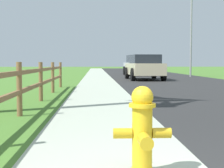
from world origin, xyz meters
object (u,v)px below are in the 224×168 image
(fire_hydrant, at_px, (142,130))
(parked_car_silver, at_px, (137,65))
(parked_suv_beige, at_px, (144,67))
(street_lamp, at_px, (193,23))

(fire_hydrant, distance_m, parked_car_silver, 25.40)
(fire_hydrant, bearing_deg, parked_suv_beige, 81.76)
(fire_hydrant, xyz_separation_m, parked_suv_beige, (2.60, 17.91, 0.37))
(fire_hydrant, relative_size, street_lamp, 0.13)
(fire_hydrant, bearing_deg, parked_car_silver, 83.10)
(parked_suv_beige, bearing_deg, fire_hydrant, -98.24)
(parked_car_silver, bearing_deg, street_lamp, -38.77)
(parked_suv_beige, relative_size, parked_car_silver, 0.92)
(parked_car_silver, relative_size, street_lamp, 0.71)
(parked_suv_beige, height_order, street_lamp, street_lamp)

